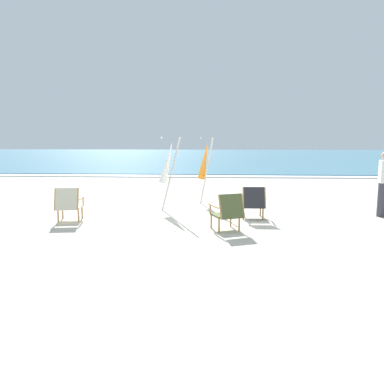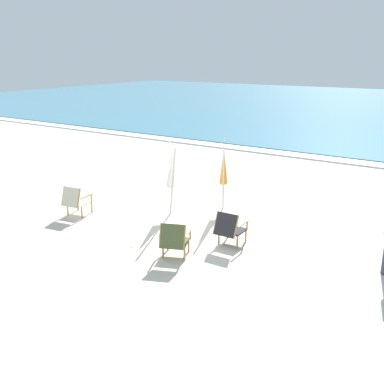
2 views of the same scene
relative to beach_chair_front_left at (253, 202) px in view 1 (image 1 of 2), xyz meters
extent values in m
plane|color=beige|center=(-1.23, 0.36, -0.43)|extent=(80.00, 80.00, 0.00)
cube|color=teal|center=(-1.23, 30.24, -0.38)|extent=(80.00, 40.00, 0.10)
cube|color=white|center=(-1.23, 9.94, -0.40)|extent=(80.00, 1.10, 0.06)
cube|color=#28282D|center=(0.00, 0.15, -0.11)|extent=(0.53, 0.49, 0.04)
cube|color=#28282D|center=(0.00, -0.18, 0.13)|extent=(0.50, 0.24, 0.49)
cylinder|color=#AD7F4C|center=(-0.24, 0.37, -0.27)|extent=(0.04, 0.04, 0.32)
cylinder|color=#AD7F4C|center=(0.23, 0.38, -0.27)|extent=(0.04, 0.04, 0.32)
cylinder|color=#AD7F4C|center=(-0.23, -0.07, -0.27)|extent=(0.04, 0.04, 0.32)
cylinder|color=#AD7F4C|center=(0.24, -0.06, -0.27)|extent=(0.04, 0.04, 0.32)
cube|color=#AD7F4C|center=(-0.28, 0.13, 0.11)|extent=(0.05, 0.53, 0.02)
cylinder|color=#AD7F4C|center=(-0.29, 0.32, 0.00)|extent=(0.04, 0.04, 0.22)
cube|color=#AD7F4C|center=(0.28, 0.14, 0.11)|extent=(0.05, 0.53, 0.02)
cylinder|color=#AD7F4C|center=(0.27, 0.33, 0.00)|extent=(0.04, 0.04, 0.22)
cylinder|color=#AD7F4C|center=(-0.25, -0.19, 0.13)|extent=(0.04, 0.24, 0.50)
cylinder|color=#AD7F4C|center=(0.26, -0.18, 0.13)|extent=(0.04, 0.24, 0.50)
cube|color=#515B33|center=(-0.71, -1.08, -0.11)|extent=(0.66, 0.64, 0.04)
cube|color=#515B33|center=(-0.59, -1.38, 0.14)|extent=(0.53, 0.37, 0.50)
cylinder|color=#AD7F4C|center=(-1.01, -0.97, -0.27)|extent=(0.04, 0.04, 0.32)
cylinder|color=#AD7F4C|center=(-0.58, -0.79, -0.27)|extent=(0.04, 0.04, 0.32)
cylinder|color=#AD7F4C|center=(-0.84, -1.37, -0.27)|extent=(0.04, 0.04, 0.32)
cylinder|color=#AD7F4C|center=(-0.41, -1.19, -0.27)|extent=(0.04, 0.04, 0.32)
cube|color=#AD7F4C|center=(-0.96, -1.21, 0.11)|extent=(0.23, 0.50, 0.02)
cylinder|color=#AD7F4C|center=(-1.03, -1.03, 0.00)|extent=(0.04, 0.04, 0.22)
cube|color=#AD7F4C|center=(-0.44, -0.99, 0.11)|extent=(0.23, 0.50, 0.02)
cylinder|color=#AD7F4C|center=(-0.51, -0.82, 0.00)|extent=(0.04, 0.04, 0.22)
cylinder|color=#AD7F4C|center=(-0.82, -1.48, 0.14)|extent=(0.12, 0.21, 0.51)
cylinder|color=#AD7F4C|center=(-0.35, -1.29, 0.14)|extent=(0.12, 0.21, 0.51)
cube|color=beige|center=(-4.40, -0.37, -0.11)|extent=(0.59, 0.55, 0.04)
cube|color=beige|center=(-4.36, -0.68, 0.14)|extent=(0.52, 0.27, 0.50)
cylinder|color=#AD7F4C|center=(-4.67, -0.19, -0.27)|extent=(0.04, 0.04, 0.32)
cylinder|color=#AD7F4C|center=(-4.21, -0.12, -0.27)|extent=(0.04, 0.04, 0.32)
cylinder|color=#AD7F4C|center=(-4.60, -0.61, -0.27)|extent=(0.04, 0.04, 0.32)
cylinder|color=#AD7F4C|center=(-4.14, -0.54, -0.27)|extent=(0.04, 0.04, 0.32)
cube|color=#AD7F4C|center=(-4.68, -0.43, 0.11)|extent=(0.12, 0.53, 0.02)
cylinder|color=#AD7F4C|center=(-4.71, -0.24, 0.00)|extent=(0.04, 0.04, 0.22)
cube|color=#AD7F4C|center=(-4.12, -0.34, 0.11)|extent=(0.12, 0.53, 0.02)
cylinder|color=#AD7F4C|center=(-4.15, -0.16, 0.00)|extent=(0.04, 0.04, 0.22)
cylinder|color=#AD7F4C|center=(-4.61, -0.72, 0.14)|extent=(0.07, 0.21, 0.51)
cylinder|color=#AD7F4C|center=(-4.10, -0.65, 0.14)|extent=(0.07, 0.21, 0.51)
cylinder|color=#B7B2A8|center=(-1.17, 1.77, 0.55)|extent=(0.41, 0.71, 1.98)
cone|color=orange|center=(-1.23, 1.89, 0.90)|extent=(0.48, 0.64, 1.16)
sphere|color=#B7B2A8|center=(-1.35, 2.10, 1.54)|extent=(0.06, 0.06, 0.06)
cylinder|color=#B7B2A8|center=(-2.09, 0.74, 0.56)|extent=(0.60, 0.55, 1.99)
cone|color=white|center=(-2.19, 0.83, 0.90)|extent=(0.60, 0.57, 1.16)
sphere|color=#B7B2A8|center=(-2.36, 0.99, 1.54)|extent=(0.06, 0.06, 0.06)
cylinder|color=#383842|center=(3.27, 0.50, 0.00)|extent=(0.22, 0.22, 0.86)
cube|color=white|center=(3.27, 0.50, 0.71)|extent=(0.26, 0.37, 0.56)
camera|label=1|loc=(-0.97, -9.02, 1.55)|focal=35.00mm
camera|label=2|loc=(4.43, -8.31, 3.73)|focal=42.00mm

